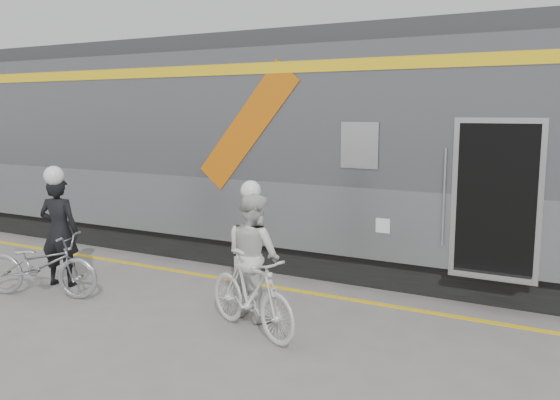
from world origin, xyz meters
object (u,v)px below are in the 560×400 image
Objects in this scene: bicycle_left at (40,265)px; bicycle_right at (251,293)px; man at (59,231)px; woman at (253,255)px.

bicycle_left is 3.56m from bicycle_right.
woman is at bearing 166.19° from man.
man is at bearing 1.95° from bicycle_left.
man reaches higher than bicycle_right.
bicycle_right is (0.30, -0.55, -0.33)m from woman.
woman reaches higher than bicycle_left.
bicycle_right is at bearing -103.93° from bicycle_left.
bicycle_left is at bearing 116.92° from bicycle_right.
bicycle_left is (0.20, -0.55, -0.39)m from man.
bicycle_left is at bearing 91.95° from man.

